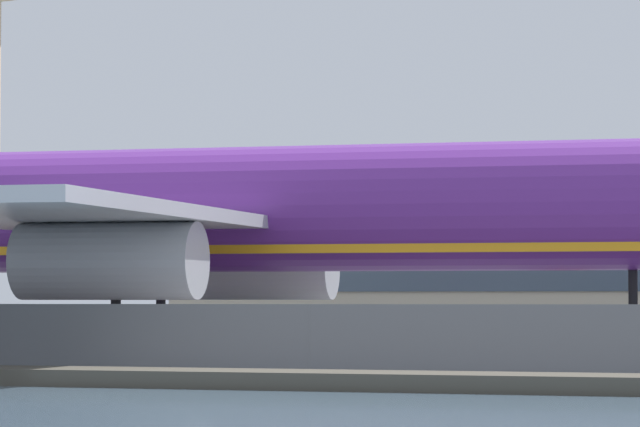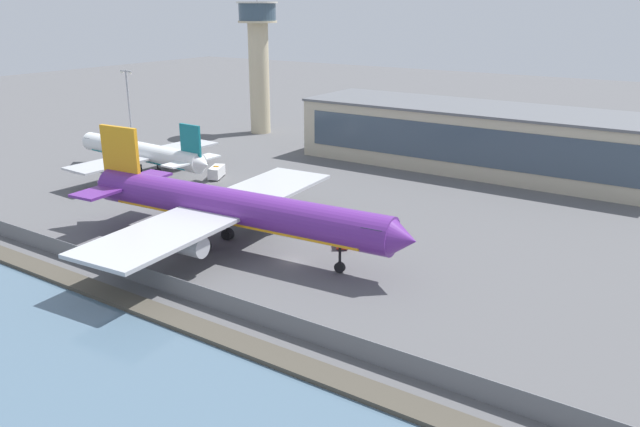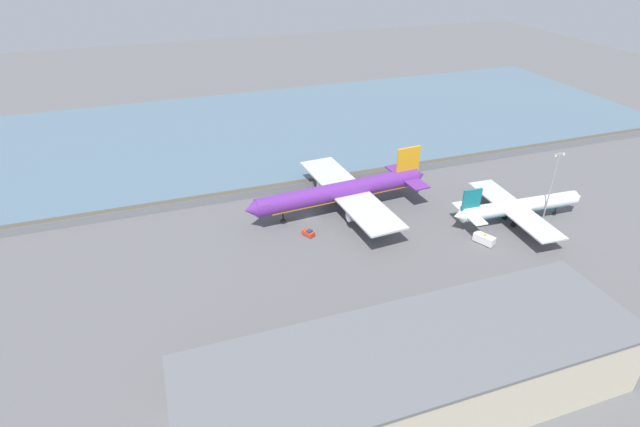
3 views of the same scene
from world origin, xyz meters
The scene contains 5 objects.
ground_plane centered at (0.00, 0.00, 0.00)m, with size 500.00×500.00×0.00m, color #565659.
shoreline_seawall centered at (0.00, -20.50, 0.25)m, with size 320.00×3.00×0.50m.
perimeter_fence centered at (0.00, -16.00, 1.19)m, with size 280.00×0.10×2.39m.
cargo_jet_purple centered at (-10.07, -0.76, 5.96)m, with size 53.82×46.32×15.60m.
baggage_tug centered at (2.85, 8.41, 0.81)m, with size 2.98×3.57×1.80m.
Camera 1 is at (19.10, -70.76, 2.53)m, focal length 105.00 mm.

